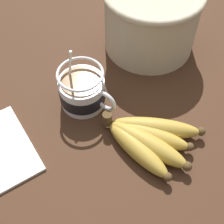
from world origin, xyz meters
TOP-DOWN VIEW (x-y plane):
  - table at (0.00, 0.00)cm, footprint 110.57×110.57cm
  - coffee_mug at (-5.96, -1.66)cm, footprint 13.36×9.95cm
  - banana_bunch at (11.32, -2.90)cm, footprint 20.11×16.18cm
  - woven_basket at (-3.71, 22.95)cm, footprint 23.40×23.40cm

SIDE VIEW (x-z plane):
  - table at x=0.00cm, z-range 0.00..3.15cm
  - banana_bunch at x=11.32cm, z-range 2.91..7.39cm
  - coffee_mug at x=-5.96cm, z-range -0.21..14.08cm
  - woven_basket at x=-3.71cm, z-range 3.54..19.35cm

